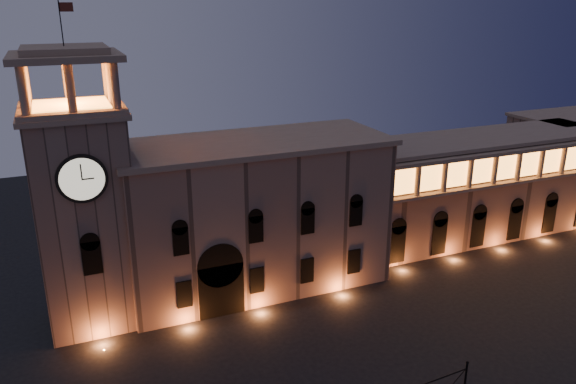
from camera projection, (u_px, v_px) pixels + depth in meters
name	position (u px, v px, depth m)	size (l,w,h in m)	color
government_building	(254.00, 214.00, 65.27)	(30.80, 12.80, 17.60)	#7A5C4F
clock_tower	(84.00, 208.00, 56.51)	(9.80, 9.80, 32.40)	#7A5C4F
colonnade_wing	(476.00, 186.00, 79.89)	(40.60, 11.50, 14.50)	brown
secondary_building	(574.00, 158.00, 94.77)	(20.00, 12.00, 14.00)	brown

